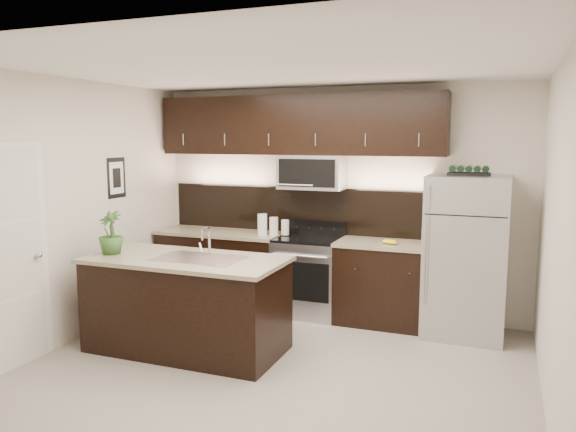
% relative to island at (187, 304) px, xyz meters
% --- Properties ---
extents(ground, '(4.50, 4.50, 0.00)m').
position_rel_island_xyz_m(ground, '(1.00, -0.17, -0.47)').
color(ground, gray).
rests_on(ground, ground).
extents(room_walls, '(4.52, 4.02, 2.71)m').
position_rel_island_xyz_m(room_walls, '(0.89, -0.21, 1.22)').
color(room_walls, beige).
rests_on(room_walls, ground).
extents(counter_run, '(3.51, 0.65, 0.94)m').
position_rel_island_xyz_m(counter_run, '(0.54, 1.52, -0.00)').
color(counter_run, black).
rests_on(counter_run, ground).
extents(upper_fixtures, '(3.49, 0.40, 1.66)m').
position_rel_island_xyz_m(upper_fixtures, '(0.57, 1.66, 1.67)').
color(upper_fixtures, black).
rests_on(upper_fixtures, counter_run).
extents(island, '(1.96, 0.96, 0.94)m').
position_rel_island_xyz_m(island, '(0.00, 0.00, 0.00)').
color(island, black).
rests_on(island, ground).
extents(sink_faucet, '(0.84, 0.50, 0.28)m').
position_rel_island_xyz_m(sink_faucet, '(0.15, 0.01, 0.48)').
color(sink_faucet, silver).
rests_on(sink_faucet, island).
extents(refrigerator, '(0.83, 0.75, 1.72)m').
position_rel_island_xyz_m(refrigerator, '(2.53, 1.46, 0.39)').
color(refrigerator, '#B2B2B7').
rests_on(refrigerator, ground).
extents(wine_rack, '(0.42, 0.26, 0.10)m').
position_rel_island_xyz_m(wine_rack, '(2.53, 1.46, 1.29)').
color(wine_rack, black).
rests_on(wine_rack, refrigerator).
extents(plant, '(0.27, 0.27, 0.44)m').
position_rel_island_xyz_m(plant, '(-0.79, -0.12, 0.69)').
color(plant, '#2E5723').
rests_on(plant, island).
extents(canisters, '(0.36, 0.21, 0.25)m').
position_rel_island_xyz_m(canisters, '(0.27, 1.51, 0.58)').
color(canisters, silver).
rests_on(canisters, counter_run).
extents(french_press, '(0.11, 0.11, 0.31)m').
position_rel_island_xyz_m(french_press, '(2.11, 1.47, 0.58)').
color(french_press, silver).
rests_on(french_press, counter_run).
extents(bananas, '(0.20, 0.17, 0.05)m').
position_rel_island_xyz_m(bananas, '(1.69, 1.44, 0.49)').
color(bananas, yellow).
rests_on(bananas, counter_run).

